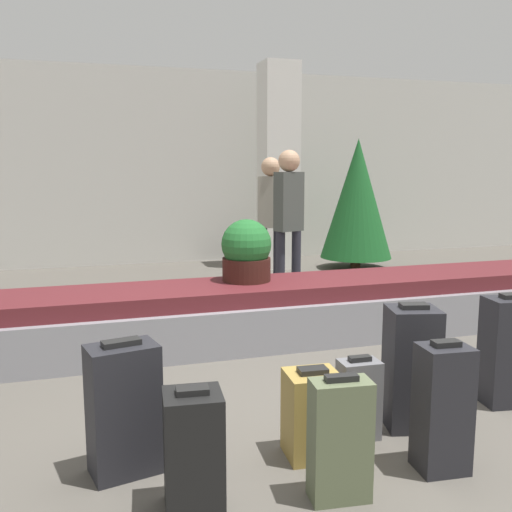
% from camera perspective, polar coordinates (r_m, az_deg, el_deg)
% --- Properties ---
extents(ground_plane, '(18.00, 18.00, 0.00)m').
position_cam_1_polar(ground_plane, '(3.86, 8.13, -15.88)').
color(ground_plane, '#59544C').
extents(back_wall, '(18.00, 0.06, 3.20)m').
position_cam_1_polar(back_wall, '(9.71, -8.23, 8.79)').
color(back_wall, beige).
rests_on(back_wall, ground_plane).
extents(carousel, '(8.01, 0.94, 0.55)m').
position_cam_1_polar(carousel, '(5.33, -0.00, -5.70)').
color(carousel, gray).
rests_on(carousel, ground_plane).
extents(pillar, '(0.55, 0.55, 3.20)m').
position_cam_1_polar(pillar, '(9.10, 2.24, 8.87)').
color(pillar, silver).
rests_on(pillar, ground_plane).
extents(suitcase_0, '(0.28, 0.24, 0.72)m').
position_cam_1_polar(suitcase_0, '(3.27, 18.15, -14.26)').
color(suitcase_0, '#232328').
rests_on(suitcase_0, ground_plane).
extents(suitcase_2, '(0.25, 0.17, 0.51)m').
position_cam_1_polar(suitcase_2, '(3.55, 10.23, -13.89)').
color(suitcase_2, slate).
rests_on(suitcase_2, ground_plane).
extents(suitcase_3, '(0.40, 0.31, 0.73)m').
position_cam_1_polar(suitcase_3, '(3.18, -13.08, -14.68)').
color(suitcase_3, '#232328').
rests_on(suitcase_3, ground_plane).
extents(suitcase_4, '(0.31, 0.19, 0.63)m').
position_cam_1_polar(suitcase_4, '(2.92, 8.40, -17.73)').
color(suitcase_4, '#5B6647').
rests_on(suitcase_4, ground_plane).
extents(suitcase_5, '(0.30, 0.28, 0.61)m').
position_cam_1_polar(suitcase_5, '(2.84, -6.26, -18.81)').
color(suitcase_5, black).
rests_on(suitcase_5, ground_plane).
extents(suitcase_6, '(0.31, 0.29, 0.51)m').
position_cam_1_polar(suitcase_6, '(3.32, 5.62, -15.45)').
color(suitcase_6, '#A3843D').
rests_on(suitcase_6, ground_plane).
extents(suitcase_7, '(0.36, 0.34, 0.79)m').
position_cam_1_polar(suitcase_7, '(3.71, 15.26, -10.72)').
color(suitcase_7, '#232328').
rests_on(suitcase_7, ground_plane).
extents(potted_plant_0, '(0.47, 0.47, 0.58)m').
position_cam_1_polar(potted_plant_0, '(5.32, -0.97, 0.42)').
color(potted_plant_0, '#381914').
rests_on(potted_plant_0, carousel).
extents(traveler_1, '(0.36, 0.28, 1.80)m').
position_cam_1_polar(traveler_1, '(6.68, 3.29, 4.48)').
color(traveler_1, '#282833').
rests_on(traveler_1, ground_plane).
extents(traveler_2, '(0.36, 0.28, 1.73)m').
position_cam_1_polar(traveler_2, '(7.38, 1.45, 4.50)').
color(traveler_2, '#282833').
rests_on(traveler_2, ground_plane).
extents(decorated_tree, '(1.12, 1.12, 2.04)m').
position_cam_1_polar(decorated_tree, '(9.13, 10.08, 5.66)').
color(decorated_tree, '#4C331E').
rests_on(decorated_tree, ground_plane).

